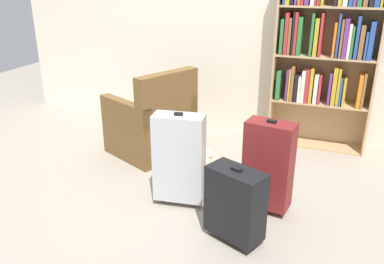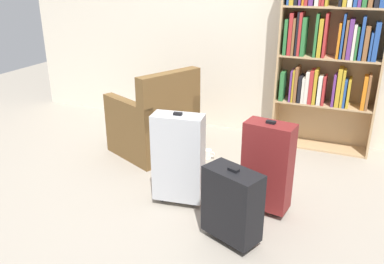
{
  "view_description": "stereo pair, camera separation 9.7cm",
  "coord_description": "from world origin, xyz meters",
  "views": [
    {
      "loc": [
        1.2,
        -2.64,
        1.76
      ],
      "look_at": [
        0.11,
        0.19,
        0.55
      ],
      "focal_mm": 37.33,
      "sensor_mm": 36.0,
      "label": 1
    },
    {
      "loc": [
        1.29,
        -2.6,
        1.76
      ],
      "look_at": [
        0.11,
        0.19,
        0.55
      ],
      "focal_mm": 37.33,
      "sensor_mm": 36.0,
      "label": 2
    }
  ],
  "objects": [
    {
      "name": "suitcase_black",
      "position": [
        0.64,
        -0.34,
        0.3
      ],
      "size": [
        0.44,
        0.34,
        0.57
      ],
      "color": "black",
      "rests_on": "ground"
    },
    {
      "name": "ground_plane",
      "position": [
        0.0,
        0.0,
        0.0
      ],
      "size": [
        9.75,
        9.75,
        0.0
      ],
      "primitive_type": "plane",
      "color": "#9E9384"
    },
    {
      "name": "mug",
      "position": [
        0.01,
        0.86,
        0.05
      ],
      "size": [
        0.12,
        0.08,
        0.1
      ],
      "color": "white",
      "rests_on": "ground"
    },
    {
      "name": "back_wall",
      "position": [
        0.0,
        1.82,
        1.3
      ],
      "size": [
        5.57,
        0.1,
        2.6
      ],
      "primitive_type": "cube",
      "color": "beige",
      "rests_on": "ground"
    },
    {
      "name": "suitcase_silver",
      "position": [
        0.09,
        -0.02,
        0.41
      ],
      "size": [
        0.42,
        0.24,
        0.78
      ],
      "color": "#B7BABF",
      "rests_on": "ground"
    },
    {
      "name": "bookshelf",
      "position": [
        1.01,
        1.61,
        1.11
      ],
      "size": [
        1.0,
        0.29,
        1.94
      ],
      "color": "tan",
      "rests_on": "ground"
    },
    {
      "name": "suitcase_dark_red",
      "position": [
        0.76,
        0.13,
        0.39
      ],
      "size": [
        0.39,
        0.24,
        0.76
      ],
      "color": "maroon",
      "rests_on": "ground"
    },
    {
      "name": "armchair",
      "position": [
        -0.56,
        0.8,
        0.32
      ],
      "size": [
        0.93,
        0.93,
        0.9
      ],
      "color": "brown",
      "rests_on": "ground"
    }
  ]
}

